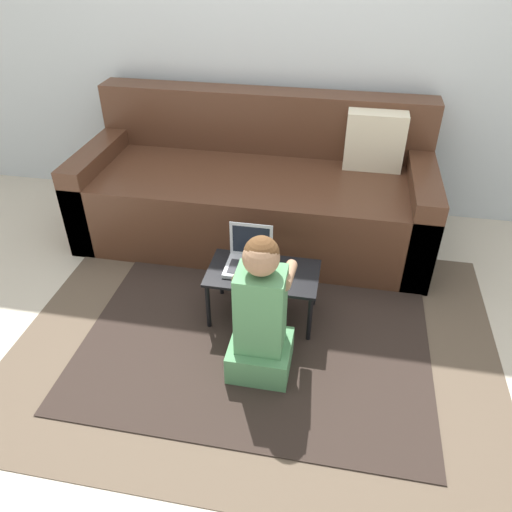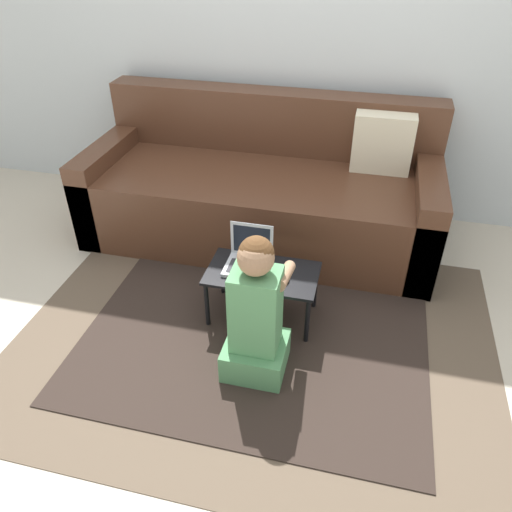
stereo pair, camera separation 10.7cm
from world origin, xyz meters
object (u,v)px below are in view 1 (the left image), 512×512
object	(u,v)px
laptop_desk	(263,277)
person_seated	(261,315)
couch	(257,191)
laptop	(248,261)
computer_mouse	(283,276)

from	to	relation	value
laptop_desk	person_seated	xyz separation A→B (m)	(0.05, -0.36, 0.07)
laptop_desk	person_seated	world-z (taller)	person_seated
couch	laptop	size ratio (longest dim) A/B	9.72
laptop	computer_mouse	size ratio (longest dim) A/B	2.02
couch	laptop_desk	bearing A→B (deg)	-77.35
person_seated	couch	bearing A→B (deg)	101.43
laptop	computer_mouse	world-z (taller)	laptop
couch	person_seated	bearing A→B (deg)	-78.57
computer_mouse	person_seated	size ratio (longest dim) A/B	0.15
person_seated	laptop_desk	bearing A→B (deg)	98.52
laptop	person_seated	xyz separation A→B (m)	(0.14, -0.40, -0.00)
person_seated	computer_mouse	bearing A→B (deg)	80.22
computer_mouse	person_seated	world-z (taller)	person_seated
person_seated	laptop	bearing A→B (deg)	109.12
laptop	person_seated	size ratio (longest dim) A/B	0.30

